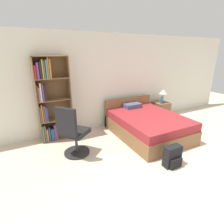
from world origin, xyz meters
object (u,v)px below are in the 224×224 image
at_px(bed, 146,124).
at_px(office_chair, 73,134).
at_px(bookshelf, 50,101).
at_px(nightstand, 161,110).
at_px(table_lamp, 163,92).
at_px(backpack_black, 173,157).
at_px(water_bottle, 161,100).

height_order(bed, office_chair, office_chair).
relative_size(bookshelf, nightstand, 3.67).
height_order(office_chair, table_lamp, office_chair).
bearing_deg(table_lamp, bed, -148.41).
relative_size(bed, nightstand, 3.66).
xyz_separation_m(bed, backpack_black, (-0.42, -1.36, -0.09)).
height_order(bed, table_lamp, table_lamp).
xyz_separation_m(bed, water_bottle, (1.06, 0.64, 0.37)).
relative_size(office_chair, nightstand, 2.02).
relative_size(bed, backpack_black, 4.81).
distance_m(bookshelf, bed, 2.52).
distance_m(office_chair, nightstand, 3.31).
distance_m(bed, table_lamp, 1.54).
xyz_separation_m(office_chair, table_lamp, (3.21, 0.87, 0.37)).
height_order(bookshelf, office_chair, bookshelf).
xyz_separation_m(nightstand, backpack_black, (-1.59, -2.11, -0.08)).
relative_size(water_bottle, backpack_black, 0.52).
bearing_deg(water_bottle, office_chair, -165.80).
xyz_separation_m(bed, table_lamp, (1.21, 0.74, 0.60)).
bearing_deg(office_chair, bed, 3.75).
bearing_deg(office_chair, bookshelf, 104.68).
height_order(water_bottle, backpack_black, water_bottle).
xyz_separation_m(bed, office_chair, (-2.01, -0.13, 0.23)).
xyz_separation_m(bed, nightstand, (1.17, 0.76, -0.01)).
bearing_deg(nightstand, bookshelf, 178.46).
height_order(bookshelf, nightstand, bookshelf).
height_order(nightstand, table_lamp, table_lamp).
bearing_deg(backpack_black, water_bottle, 53.61).
distance_m(water_bottle, backpack_black, 2.52).
bearing_deg(bookshelf, backpack_black, -50.06).
distance_m(table_lamp, water_bottle, 0.29).
height_order(bed, water_bottle, bed).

